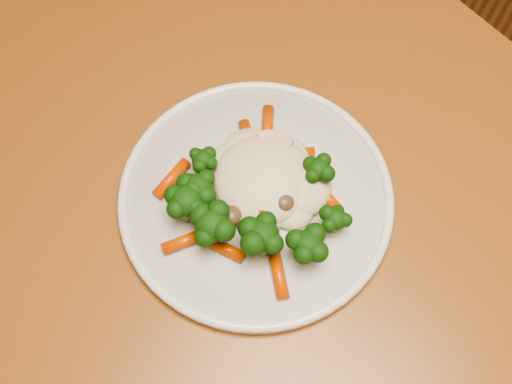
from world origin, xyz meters
TOP-DOWN VIEW (x-y plane):
  - dining_table at (0.28, -0.22)m, footprint 1.31×1.09m
  - plate at (0.30, -0.21)m, footprint 0.27×0.27m
  - meal at (0.30, -0.22)m, footprint 0.19×0.20m

SIDE VIEW (x-z plane):
  - dining_table at x=0.28m, z-range 0.27..1.02m
  - plate at x=0.30m, z-range 0.75..0.76m
  - meal at x=0.30m, z-range 0.76..0.81m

